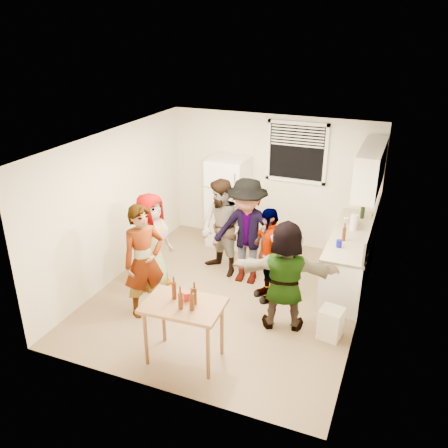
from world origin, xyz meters
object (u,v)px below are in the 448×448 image
at_px(wine_bottle, 362,218).
at_px(guest_back_left, 222,272).
at_px(refrigerator, 228,201).
at_px(red_cup, 187,300).
at_px(kettle, 353,225).
at_px(guest_orange, 282,325).
at_px(beer_bottle_counter, 343,241).
at_px(guest_black, 267,297).
at_px(guest_stripe, 148,312).
at_px(blue_cup, 339,247).
at_px(guest_back_right, 246,280).
at_px(serving_table, 185,358).
at_px(guest_grey, 154,286).
at_px(beer_bottle_table, 192,310).
at_px(trash_bin, 331,322).

bearing_deg(wine_bottle, guest_back_left, -150.91).
distance_m(refrigerator, red_cup, 3.51).
distance_m(kettle, wine_bottle, 0.37).
bearing_deg(refrigerator, guest_orange, -52.75).
relative_size(wine_bottle, beer_bottle_counter, 1.33).
relative_size(kettle, wine_bottle, 0.80).
bearing_deg(guest_black, guest_stripe, -98.06).
height_order(blue_cup, guest_back_left, blue_cup).
bearing_deg(refrigerator, guest_back_right, -57.19).
height_order(blue_cup, guest_black, blue_cup).
height_order(beer_bottle_counter, serving_table, beer_bottle_counter).
height_order(wine_bottle, beer_bottle_counter, wine_bottle).
distance_m(red_cup, guest_grey, 2.06).
bearing_deg(guest_back_left, beer_bottle_counter, 31.07).
relative_size(red_cup, guest_stripe, 0.07).
relative_size(wine_bottle, serving_table, 0.29).
bearing_deg(wine_bottle, blue_cup, -97.81).
distance_m(guest_black, guest_orange, 0.76).
height_order(guest_stripe, guest_back_left, guest_back_left).
distance_m(beer_bottle_table, guest_orange, 1.72).
distance_m(beer_bottle_counter, guest_grey, 3.15).
relative_size(refrigerator, guest_grey, 1.05).
relative_size(beer_bottle_table, guest_black, 0.15).
height_order(blue_cup, trash_bin, blue_cup).
xyz_separation_m(refrigerator, wine_bottle, (2.50, -0.02, 0.05)).
distance_m(guest_grey, guest_back_left, 1.22).
relative_size(beer_bottle_table, guest_orange, 0.14).
relative_size(kettle, guest_black, 0.15).
height_order(beer_bottle_counter, guest_orange, beer_bottle_counter).
height_order(guest_back_right, guest_orange, guest_back_right).
bearing_deg(refrigerator, kettle, -8.99).
relative_size(beer_bottle_counter, trash_bin, 0.48).
relative_size(serving_table, guest_black, 0.65).
distance_m(serving_table, red_cup, 0.84).
height_order(beer_bottle_table, red_cup, beer_bottle_table).
xyz_separation_m(wine_bottle, beer_bottle_table, (-1.55, -3.56, -0.07)).
bearing_deg(wine_bottle, guest_grey, -145.83).
bearing_deg(guest_stripe, guest_back_right, -0.19).
bearing_deg(guest_stripe, guest_back_left, 15.42).
bearing_deg(red_cup, beer_bottle_counter, 56.69).
bearing_deg(guest_back_right, guest_grey, -151.99).
bearing_deg(guest_back_left, guest_stripe, -83.49).
distance_m(beer_bottle_counter, guest_black, 1.50).
distance_m(blue_cup, serving_table, 2.82).
bearing_deg(beer_bottle_counter, kettle, 85.81).
height_order(refrigerator, wine_bottle, refrigerator).
relative_size(beer_bottle_counter, beer_bottle_table, 0.93).
distance_m(trash_bin, beer_bottle_table, 2.03).
height_order(kettle, guest_orange, kettle).
distance_m(refrigerator, beer_bottle_counter, 2.58).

